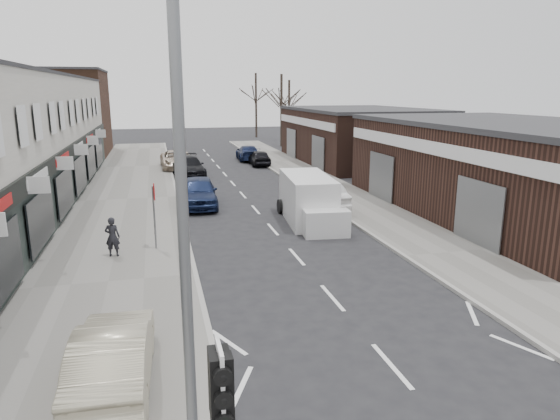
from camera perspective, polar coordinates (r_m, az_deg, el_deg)
ground at (r=10.88m, az=17.63°, el=-21.85°), size 160.00×160.00×0.00m
pavement_left at (r=30.10m, az=-17.04°, el=1.14°), size 5.50×64.00×0.12m
pavement_right at (r=31.92m, az=5.95°, el=2.34°), size 3.50×64.00×0.12m
brick_block_far at (r=53.15m, az=-23.58°, el=10.02°), size 8.00×10.00×8.00m
right_unit_near at (r=27.94m, az=25.03°, el=4.12°), size 10.00×18.00×4.50m
right_unit_far at (r=45.14m, az=8.95°, el=8.31°), size 10.00×16.00×4.50m
tree_far_a at (r=57.50m, az=0.16°, el=7.29°), size 3.60×3.60×8.00m
tree_far_b at (r=63.90m, az=1.03°, el=7.91°), size 3.60×3.60×7.50m
tree_far_c at (r=69.04m, az=-2.71°, el=8.31°), size 3.60×3.60×8.50m
traffic_light at (r=6.62m, az=-6.74°, el=-21.29°), size 0.28×0.60×3.10m
street_lamp at (r=6.82m, az=-9.62°, el=0.08°), size 2.23×0.22×8.00m
warning_sign at (r=19.83m, az=-14.18°, el=1.48°), size 0.12×0.80×2.70m
white_van at (r=24.00m, az=3.29°, el=1.12°), size 2.49×5.92×2.24m
sedan_on_pavement at (r=11.35m, az=-18.49°, el=-15.48°), size 1.63×4.28×1.39m
pedestrian at (r=19.66m, az=-18.60°, el=-2.91°), size 0.61×0.46×1.51m
parked_car_left_a at (r=27.58m, az=-9.25°, el=2.06°), size 2.20×4.85×1.62m
parked_car_left_b at (r=37.47m, az=-10.39°, el=4.91°), size 2.31×5.23×1.49m
parked_car_left_c at (r=41.40m, az=-11.73°, el=5.63°), size 2.59×5.38×1.48m
parked_car_right_a at (r=26.58m, az=4.40°, el=1.72°), size 1.99×4.88×1.58m
parked_car_right_b at (r=42.56m, az=-2.38°, el=5.99°), size 1.66×3.88×1.31m
parked_car_right_c at (r=45.88m, az=-3.69°, el=6.54°), size 2.13×4.72×1.34m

